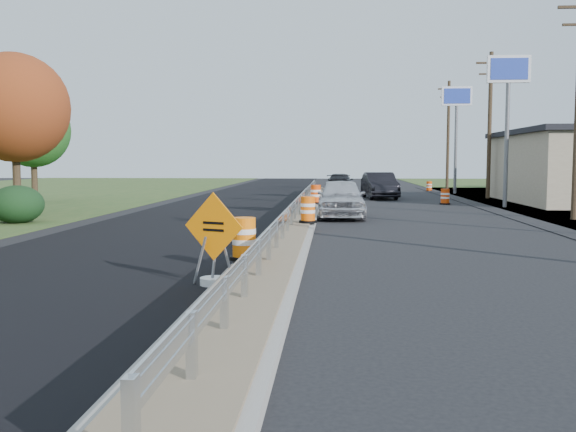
# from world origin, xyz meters

# --- Properties ---
(ground) EXTENTS (140.00, 140.00, 0.00)m
(ground) POSITION_xyz_m (0.00, 0.00, 0.00)
(ground) COLOR black
(ground) RESTS_ON ground
(milled_overlay) EXTENTS (7.20, 120.00, 0.01)m
(milled_overlay) POSITION_xyz_m (-4.40, 10.00, 0.01)
(milled_overlay) COLOR black
(milled_overlay) RESTS_ON ground
(median) EXTENTS (1.60, 55.00, 0.23)m
(median) POSITION_xyz_m (0.00, 8.00, 0.11)
(median) COLOR gray
(median) RESTS_ON ground
(guardrail) EXTENTS (0.10, 46.15, 0.72)m
(guardrail) POSITION_xyz_m (0.00, 9.00, 0.73)
(guardrail) COLOR silver
(guardrail) RESTS_ON median
(pylon_sign_mid) EXTENTS (2.20, 0.30, 7.90)m
(pylon_sign_mid) POSITION_xyz_m (10.50, 16.00, 6.48)
(pylon_sign_mid) COLOR slate
(pylon_sign_mid) RESTS_ON ground
(pylon_sign_north) EXTENTS (2.20, 0.30, 7.90)m
(pylon_sign_north) POSITION_xyz_m (10.50, 30.00, 6.48)
(pylon_sign_north) COLOR slate
(pylon_sign_north) RESTS_ON ground
(utility_pole_nmid) EXTENTS (1.90, 0.26, 9.40)m
(utility_pole_nmid) POSITION_xyz_m (11.50, 24.00, 4.93)
(utility_pole_nmid) COLOR #473523
(utility_pole_nmid) RESTS_ON ground
(utility_pole_north) EXTENTS (1.90, 0.26, 9.40)m
(utility_pole_north) POSITION_xyz_m (11.50, 39.00, 4.93)
(utility_pole_north) COLOR #473523
(utility_pole_north) RESTS_ON ground
(hedge_north) EXTENTS (2.09, 2.09, 1.52)m
(hedge_north) POSITION_xyz_m (-11.00, 6.00, 0.76)
(hedge_north) COLOR black
(hedge_north) RESTS_ON ground
(tree_near_red) EXTENTS (4.95, 4.95, 7.35)m
(tree_near_red) POSITION_xyz_m (-13.00, 10.00, 4.86)
(tree_near_red) COLOR #473523
(tree_near_red) RESTS_ON ground
(tree_near_back) EXTENTS (4.29, 4.29, 6.37)m
(tree_near_back) POSITION_xyz_m (-16.00, 18.00, 4.21)
(tree_near_back) COLOR #473523
(tree_near_back) RESTS_ON ground
(caution_sign) EXTENTS (1.25, 0.56, 1.86)m
(caution_sign) POSITION_xyz_m (-0.90, -5.96, 0.47)
(caution_sign) COLOR white
(caution_sign) RESTS_ON ground
(barrel_median_near) EXTENTS (0.66, 0.66, 0.97)m
(barrel_median_near) POSITION_xyz_m (-0.55, -4.12, 0.69)
(barrel_median_near) COLOR black
(barrel_median_near) RESTS_ON median
(barrel_median_mid) EXTENTS (0.65, 0.65, 0.95)m
(barrel_median_mid) POSITION_xyz_m (0.55, 4.71, 0.69)
(barrel_median_mid) COLOR black
(barrel_median_mid) RESTS_ON median
(barrel_median_far) EXTENTS (0.67, 0.67, 0.98)m
(barrel_median_far) POSITION_xyz_m (0.55, 15.12, 0.70)
(barrel_median_far) COLOR black
(barrel_median_far) RESTS_ON median
(barrel_shoulder_mid) EXTENTS (0.60, 0.60, 0.89)m
(barrel_shoulder_mid) POSITION_xyz_m (7.79, 18.33, 0.42)
(barrel_shoulder_mid) COLOR black
(barrel_shoulder_mid) RESTS_ON ground
(barrel_shoulder_far) EXTENTS (0.55, 0.55, 0.80)m
(barrel_shoulder_far) POSITION_xyz_m (9.20, 33.98, 0.38)
(barrel_shoulder_far) COLOR black
(barrel_shoulder_far) RESTS_ON ground
(car_silver) EXTENTS (2.09, 5.04, 1.71)m
(car_silver) POSITION_xyz_m (1.80, 9.50, 0.85)
(car_silver) COLOR silver
(car_silver) RESTS_ON ground
(car_dark_mid) EXTENTS (2.29, 5.33, 1.71)m
(car_dark_mid) POSITION_xyz_m (4.49, 23.74, 0.85)
(car_dark_mid) COLOR black
(car_dark_mid) RESTS_ON ground
(car_dark_far) EXTENTS (2.33, 5.11, 1.45)m
(car_dark_far) POSITION_xyz_m (2.00, 32.12, 0.73)
(car_dark_far) COLOR black
(car_dark_far) RESTS_ON ground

